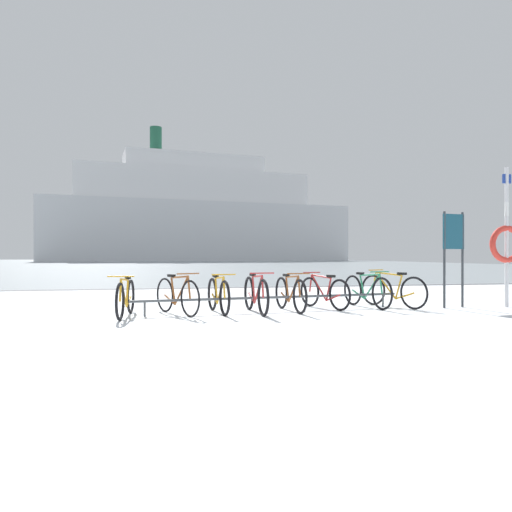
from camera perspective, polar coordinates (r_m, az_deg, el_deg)
The scene contains 13 objects.
ground at distance 60.00m, azimuth -10.06°, elevation -1.00°, with size 80.00×132.00×0.08m.
bike_rack at distance 9.47m, azimuth 2.16°, elevation -5.07°, with size 5.58×0.72×0.31m.
bicycle_0 at distance 8.94m, azimuth -15.48°, elevation -4.89°, with size 0.46×1.68×0.77m.
bicycle_1 at distance 9.07m, azimuth -9.52°, elevation -4.71°, with size 0.79×1.51×0.80m.
bicycle_2 at distance 9.21m, azimuth -4.59°, elevation -4.72°, with size 0.46×1.61×0.78m.
bicycle_3 at distance 9.18m, azimuth -0.03°, elevation -4.66°, with size 0.46×1.77×0.80m.
bicycle_4 at distance 9.50m, azimuth 4.16°, elevation -4.55°, with size 0.46×1.67×0.78m.
bicycle_5 at distance 10.06m, azimuth 8.21°, elevation -4.36°, with size 0.66×1.54×0.76m.
bicycle_6 at distance 10.42m, azimuth 13.24°, elevation -4.11°, with size 0.50×1.71×0.79m.
bicycle_7 at distance 10.63m, azimuth 16.17°, elevation -4.01°, with size 0.77×1.64×0.80m.
info_sign at distance 10.94m, azimuth 22.76°, elevation 1.53°, with size 0.55×0.13×2.06m.
rescue_post at distance 11.59m, azimuth 28.03°, elevation 1.57°, with size 0.82×0.12×3.03m.
ferry_ship at distance 92.98m, azimuth -6.91°, elevation 4.66°, with size 59.66×20.91×25.33m.
Camera 1 is at (-1.40, -6.07, 1.13)m, focal length 33.10 mm.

